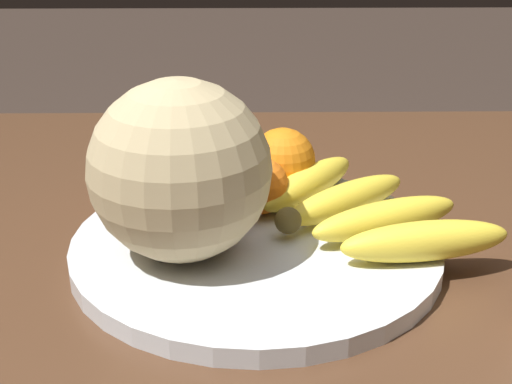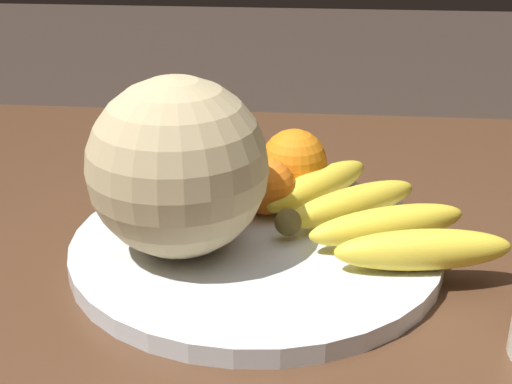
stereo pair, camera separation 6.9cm
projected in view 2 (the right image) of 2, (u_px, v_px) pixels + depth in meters
The scene contains 8 objects.
kitchen_table at pixel (285, 341), 0.74m from camera, with size 1.54×0.97×0.76m.
fruit_bowl at pixel (256, 245), 0.71m from camera, with size 0.37×0.37×0.02m.
melon at pixel (178, 167), 0.65m from camera, with size 0.17×0.17×0.17m.
banana_bunch at pixel (349, 205), 0.73m from camera, with size 0.27×0.29×0.04m.
orange_front_left at pixel (212, 172), 0.79m from camera, with size 0.06×0.06×0.06m.
orange_front_right at pixel (266, 186), 0.75m from camera, with size 0.06×0.06×0.06m.
orange_mid_center at pixel (295, 162), 0.80m from camera, with size 0.07×0.07×0.07m.
orange_back_left at pixel (166, 163), 0.81m from camera, with size 0.06×0.06×0.06m.
Camera 2 is at (-0.03, 0.61, 1.11)m, focal length 50.00 mm.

